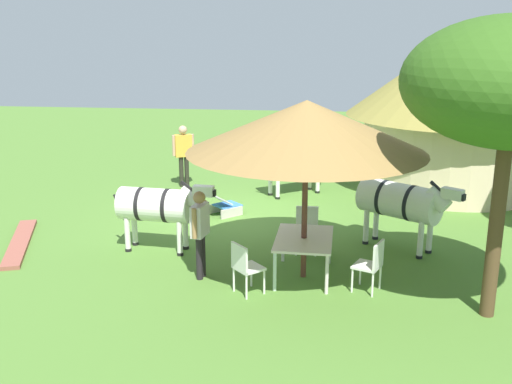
{
  "coord_description": "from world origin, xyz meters",
  "views": [
    {
      "loc": [
        13.23,
        1.94,
        4.44
      ],
      "look_at": [
        1.05,
        0.58,
        1.0
      ],
      "focal_mm": 42.98,
      "sensor_mm": 36.0,
      "label": 1
    }
  ],
  "objects_px": {
    "shade_umbrella": "(306,126)",
    "patio_chair_east_end": "(307,226)",
    "patio_chair_near_hut": "(245,265)",
    "striped_lounge_chair": "(223,204)",
    "thatched_hut": "(455,105)",
    "zebra_toward_hut": "(296,158)",
    "standing_watcher": "(183,150)",
    "guest_beside_umbrella": "(200,227)",
    "acacia_tree_far_lawn": "(512,83)",
    "patio_dining_table": "(304,242)",
    "zebra_nearest_camera": "(158,206)",
    "patio_chair_west_end": "(372,263)",
    "zebra_by_umbrella": "(402,202)"
  },
  "relations": [
    {
      "from": "shade_umbrella",
      "to": "patio_chair_east_end",
      "type": "distance_m",
      "value": 2.54
    },
    {
      "from": "patio_chair_near_hut",
      "to": "striped_lounge_chair",
      "type": "bearing_deg",
      "value": 152.4
    },
    {
      "from": "shade_umbrella",
      "to": "thatched_hut",
      "type": "bearing_deg",
      "value": 150.4
    },
    {
      "from": "patio_chair_east_end",
      "to": "zebra_toward_hut",
      "type": "xyz_separation_m",
      "value": [
        -4.17,
        -0.41,
        0.44
      ]
    },
    {
      "from": "patio_chair_east_end",
      "to": "standing_watcher",
      "type": "bearing_deg",
      "value": -51.96
    },
    {
      "from": "patio_chair_near_hut",
      "to": "patio_chair_east_end",
      "type": "xyz_separation_m",
      "value": [
        -2.11,
        0.96,
        0.0
      ]
    },
    {
      "from": "shade_umbrella",
      "to": "patio_chair_near_hut",
      "type": "xyz_separation_m",
      "value": [
        0.84,
        -0.95,
        -2.2
      ]
    },
    {
      "from": "guest_beside_umbrella",
      "to": "striped_lounge_chair",
      "type": "height_order",
      "value": "guest_beside_umbrella"
    },
    {
      "from": "shade_umbrella",
      "to": "guest_beside_umbrella",
      "type": "relative_size",
      "value": 2.56
    },
    {
      "from": "striped_lounge_chair",
      "to": "acacia_tree_far_lawn",
      "type": "bearing_deg",
      "value": 3.31
    },
    {
      "from": "striped_lounge_chair",
      "to": "zebra_toward_hut",
      "type": "relative_size",
      "value": 0.47
    },
    {
      "from": "patio_dining_table",
      "to": "patio_chair_near_hut",
      "type": "relative_size",
      "value": 1.67
    },
    {
      "from": "zebra_toward_hut",
      "to": "striped_lounge_chair",
      "type": "bearing_deg",
      "value": -72.77
    },
    {
      "from": "patio_chair_east_end",
      "to": "acacia_tree_far_lawn",
      "type": "distance_m",
      "value": 4.87
    },
    {
      "from": "shade_umbrella",
      "to": "patio_dining_table",
      "type": "height_order",
      "value": "shade_umbrella"
    },
    {
      "from": "shade_umbrella",
      "to": "zebra_toward_hut",
      "type": "height_order",
      "value": "shade_umbrella"
    },
    {
      "from": "patio_chair_near_hut",
      "to": "striped_lounge_chair",
      "type": "xyz_separation_m",
      "value": [
        -4.27,
        -1.06,
        -0.27
      ]
    },
    {
      "from": "shade_umbrella",
      "to": "zebra_nearest_camera",
      "type": "bearing_deg",
      "value": -108.81
    },
    {
      "from": "patio_chair_east_end",
      "to": "striped_lounge_chair",
      "type": "xyz_separation_m",
      "value": [
        -2.16,
        -2.02,
        -0.27
      ]
    },
    {
      "from": "patio_chair_east_end",
      "to": "zebra_nearest_camera",
      "type": "height_order",
      "value": "zebra_nearest_camera"
    },
    {
      "from": "shade_umbrella",
      "to": "striped_lounge_chair",
      "type": "distance_m",
      "value": 4.68
    },
    {
      "from": "striped_lounge_chair",
      "to": "zebra_toward_hut",
      "type": "height_order",
      "value": "zebra_toward_hut"
    },
    {
      "from": "zebra_toward_hut",
      "to": "patio_chair_near_hut",
      "type": "bearing_deg",
      "value": -39.13
    },
    {
      "from": "shade_umbrella",
      "to": "patio_dining_table",
      "type": "bearing_deg",
      "value": 90.0
    },
    {
      "from": "shade_umbrella",
      "to": "patio_chair_west_end",
      "type": "bearing_deg",
      "value": 66.23
    },
    {
      "from": "patio_chair_west_end",
      "to": "standing_watcher",
      "type": "xyz_separation_m",
      "value": [
        -6.38,
        -4.67,
        0.5
      ]
    },
    {
      "from": "patio_chair_east_end",
      "to": "patio_chair_west_end",
      "type": "bearing_deg",
      "value": 123.41
    },
    {
      "from": "zebra_toward_hut",
      "to": "guest_beside_umbrella",
      "type": "bearing_deg",
      "value": -48.07
    },
    {
      "from": "standing_watcher",
      "to": "striped_lounge_chair",
      "type": "distance_m",
      "value": 2.97
    },
    {
      "from": "striped_lounge_chair",
      "to": "zebra_by_umbrella",
      "type": "relative_size",
      "value": 0.48
    },
    {
      "from": "acacia_tree_far_lawn",
      "to": "striped_lounge_chair",
      "type": "bearing_deg",
      "value": -133.06
    },
    {
      "from": "shade_umbrella",
      "to": "zebra_by_umbrella",
      "type": "distance_m",
      "value": 3.01
    },
    {
      "from": "patio_dining_table",
      "to": "guest_beside_umbrella",
      "type": "height_order",
      "value": "guest_beside_umbrella"
    },
    {
      "from": "guest_beside_umbrella",
      "to": "zebra_nearest_camera",
      "type": "height_order",
      "value": "guest_beside_umbrella"
    },
    {
      "from": "thatched_hut",
      "to": "patio_chair_near_hut",
      "type": "distance_m",
      "value": 9.0
    },
    {
      "from": "patio_chair_east_end",
      "to": "standing_watcher",
      "type": "xyz_separation_m",
      "value": [
        -4.6,
        -3.52,
        0.5
      ]
    },
    {
      "from": "striped_lounge_chair",
      "to": "zebra_by_umbrella",
      "type": "bearing_deg",
      "value": 21.15
    },
    {
      "from": "patio_chair_west_end",
      "to": "striped_lounge_chair",
      "type": "distance_m",
      "value": 5.06
    },
    {
      "from": "thatched_hut",
      "to": "acacia_tree_far_lawn",
      "type": "distance_m",
      "value": 7.95
    },
    {
      "from": "acacia_tree_far_lawn",
      "to": "zebra_toward_hut",
      "type": "bearing_deg",
      "value": -153.42
    },
    {
      "from": "zebra_by_umbrella",
      "to": "striped_lounge_chair",
      "type": "bearing_deg",
      "value": -79.91
    },
    {
      "from": "guest_beside_umbrella",
      "to": "standing_watcher",
      "type": "xyz_separation_m",
      "value": [
        -6.12,
        -1.7,
        0.06
      ]
    },
    {
      "from": "patio_chair_east_end",
      "to": "zebra_nearest_camera",
      "type": "distance_m",
      "value": 2.96
    },
    {
      "from": "standing_watcher",
      "to": "zebra_nearest_camera",
      "type": "height_order",
      "value": "standing_watcher"
    },
    {
      "from": "patio_chair_west_end",
      "to": "patio_chair_near_hut",
      "type": "bearing_deg",
      "value": 122.66
    },
    {
      "from": "patio_chair_near_hut",
      "to": "zebra_by_umbrella",
      "type": "height_order",
      "value": "zebra_by_umbrella"
    },
    {
      "from": "zebra_nearest_camera",
      "to": "zebra_toward_hut",
      "type": "distance_m",
      "value": 5.11
    },
    {
      "from": "guest_beside_umbrella",
      "to": "zebra_by_umbrella",
      "type": "xyz_separation_m",
      "value": [
        -1.85,
        3.68,
        0.03
      ]
    },
    {
      "from": "shade_umbrella",
      "to": "patio_chair_east_end",
      "type": "height_order",
      "value": "shade_umbrella"
    },
    {
      "from": "thatched_hut",
      "to": "shade_umbrella",
      "type": "bearing_deg",
      "value": -29.6
    }
  ]
}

